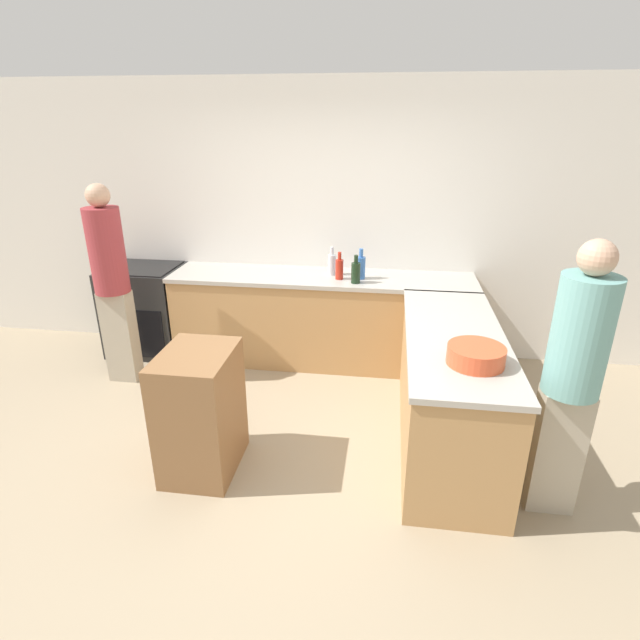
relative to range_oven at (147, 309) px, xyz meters
name	(u,v)px	position (x,y,z in m)	size (l,w,h in m)	color
ground_plane	(290,462)	(1.86, -1.68, -0.46)	(14.00, 14.00, 0.00)	tan
wall_back	(326,223)	(1.86, 0.35, 0.89)	(8.00, 0.06, 2.70)	white
counter_back	(322,319)	(1.86, 0.00, 0.00)	(2.96, 0.67, 0.91)	tan
counter_peninsula	(449,389)	(2.99, -1.25, 0.00)	(0.69, 1.90, 0.91)	tan
range_oven	(147,309)	(0.00, 0.00, 0.00)	(0.75, 0.65, 0.92)	black
island_table	(200,412)	(1.27, -1.80, -0.01)	(0.47, 0.62, 0.89)	brown
mixing_bowl	(476,355)	(3.06, -1.72, 0.51)	(0.35, 0.35, 0.12)	#DB512D
vinegar_bottle_clear	(332,264)	(1.95, 0.05, 0.56)	(0.08, 0.08, 0.27)	silver
hot_sauce_bottle	(339,268)	(2.04, -0.08, 0.55)	(0.07, 0.07, 0.26)	red
water_bottle_blue	(361,267)	(2.24, -0.04, 0.56)	(0.09, 0.09, 0.29)	#386BB7
wine_bottle_dark	(356,272)	(2.20, -0.18, 0.55)	(0.08, 0.08, 0.26)	black
person_by_range	(111,278)	(0.06, -0.65, 0.55)	(0.31, 0.31, 1.83)	#ADA38E
person_at_peninsula	(573,374)	(3.59, -1.87, 0.50)	(0.32, 0.32, 1.74)	#ADA38E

